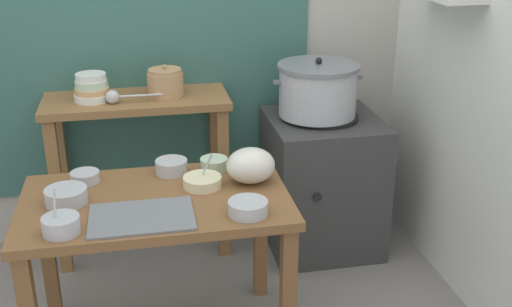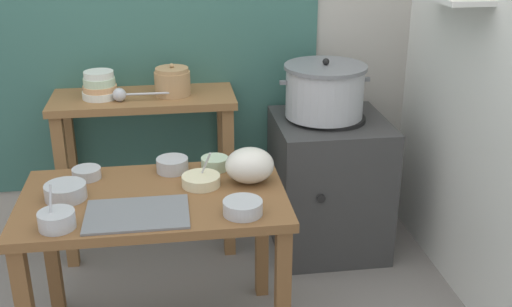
{
  "view_description": "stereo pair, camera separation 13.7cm",
  "coord_description": "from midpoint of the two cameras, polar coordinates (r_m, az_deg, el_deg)",
  "views": [
    {
      "loc": [
        -0.17,
        -2.35,
        1.85
      ],
      "look_at": [
        0.33,
        0.14,
        0.82
      ],
      "focal_mm": 43.69,
      "sensor_mm": 36.0,
      "label": 1
    },
    {
      "loc": [
        -0.03,
        -2.37,
        1.85
      ],
      "look_at": [
        0.33,
        0.14,
        0.82
      ],
      "focal_mm": 43.69,
      "sensor_mm": 36.0,
      "label": 2
    }
  ],
  "objects": [
    {
      "name": "steamer_pot",
      "position": [
        3.34,
        4.5,
        5.85
      ],
      "size": [
        0.48,
        0.44,
        0.31
      ],
      "color": "#B7BABF",
      "rests_on": "stove_block"
    },
    {
      "name": "serving_tray",
      "position": [
        2.46,
        -12.01,
        -5.72
      ],
      "size": [
        0.4,
        0.28,
        0.01
      ],
      "primitive_type": "cube",
      "color": "slate",
      "rests_on": "prep_table"
    },
    {
      "name": "back_shelf_table",
      "position": [
        3.4,
        -11.82,
        1.46
      ],
      "size": [
        0.96,
        0.4,
        0.9
      ],
      "color": "olive",
      "rests_on": "ground"
    },
    {
      "name": "prep_bowl_3",
      "position": [
        2.67,
        -6.41,
        -2.54
      ],
      "size": [
        0.16,
        0.16,
        0.16
      ],
      "color": "beige",
      "rests_on": "prep_table"
    },
    {
      "name": "prep_bowl_2",
      "position": [
        2.42,
        -19.0,
        -6.18
      ],
      "size": [
        0.14,
        0.14,
        0.17
      ],
      "color": "#B7BABF",
      "rests_on": "prep_table"
    },
    {
      "name": "clay_pot",
      "position": [
        3.31,
        -9.49,
        6.4
      ],
      "size": [
        0.19,
        0.19,
        0.17
      ],
      "color": "tan",
      "rests_on": "back_shelf_table"
    },
    {
      "name": "prep_bowl_1",
      "position": [
        2.82,
        -5.26,
        -0.95
      ],
      "size": [
        0.12,
        0.12,
        0.06
      ],
      "color": "#B7D1AD",
      "rests_on": "prep_table"
    },
    {
      "name": "prep_table",
      "position": [
        2.66,
        -10.53,
        -6.15
      ],
      "size": [
        1.1,
        0.66,
        0.72
      ],
      "color": "brown",
      "rests_on": "ground"
    },
    {
      "name": "wall_right",
      "position": [
        3.02,
        19.1,
        10.42
      ],
      "size": [
        0.3,
        3.2,
        2.6
      ],
      "color": "silver",
      "rests_on": "ground"
    },
    {
      "name": "prep_bowl_5",
      "position": [
        2.42,
        -2.36,
        -4.94
      ],
      "size": [
        0.16,
        0.16,
        0.06
      ],
      "color": "#B7BABF",
      "rests_on": "prep_table"
    },
    {
      "name": "prep_bowl_6",
      "position": [
        2.81,
        -9.14,
        -1.16
      ],
      "size": [
        0.14,
        0.14,
        0.06
      ],
      "color": "#B7BABF",
      "rests_on": "prep_table"
    },
    {
      "name": "plastic_bag",
      "position": [
        2.68,
        -1.97,
        -1.11
      ],
      "size": [
        0.21,
        0.19,
        0.15
      ],
      "primitive_type": "ellipsoid",
      "color": "silver",
      "rests_on": "prep_table"
    },
    {
      "name": "ladle",
      "position": [
        3.24,
        -13.98,
        5.05
      ],
      "size": [
        0.29,
        0.07,
        0.07
      ],
      "color": "#B7BABF",
      "rests_on": "back_shelf_table"
    },
    {
      "name": "prep_bowl_4",
      "position": [
        2.81,
        -16.75,
        -2.05
      ],
      "size": [
        0.13,
        0.13,
        0.05
      ],
      "color": "#B7BABF",
      "rests_on": "prep_table"
    },
    {
      "name": "prep_bowl_0",
      "position": [
        2.64,
        -18.43,
        -3.68
      ],
      "size": [
        0.17,
        0.17,
        0.06
      ],
      "color": "#B7BABF",
      "rests_on": "prep_table"
    },
    {
      "name": "wall_back",
      "position": [
        3.5,
        -8.32,
        12.9
      ],
      "size": [
        4.4,
        0.12,
        2.6
      ],
      "color": "#B2ADA3",
      "rests_on": "ground"
    },
    {
      "name": "stove_block",
      "position": [
        3.52,
        4.95,
        -2.63
      ],
      "size": [
        0.6,
        0.61,
        0.78
      ],
      "color": "#383838",
      "rests_on": "ground"
    },
    {
      "name": "bowl_stack_enamel",
      "position": [
        3.32,
        -15.96,
        5.77
      ],
      "size": [
        0.19,
        0.19,
        0.14
      ],
      "color": "silver",
      "rests_on": "back_shelf_table"
    }
  ]
}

